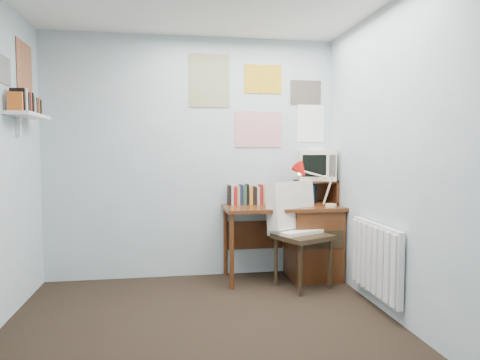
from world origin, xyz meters
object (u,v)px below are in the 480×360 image
object	(u,v)px
desk	(308,239)
tv_riser	(315,192)
wall_shelf	(28,115)
crt_tv	(316,164)
radiator	(376,259)
desk_lamp	(331,187)
desk_chair	(303,237)

from	to	relation	value
desk	tv_riser	world-z (taller)	tv_riser
desk	wall_shelf	size ratio (longest dim) A/B	1.94
crt_tv	radiator	bearing A→B (deg)	-69.49
wall_shelf	desk	bearing A→B (deg)	8.40
desk	tv_riser	distance (m)	0.51
desk_lamp	radiator	world-z (taller)	desk_lamp
desk_chair	radiator	distance (m)	0.77
crt_tv	wall_shelf	world-z (taller)	wall_shelf
desk_chair	wall_shelf	distance (m)	2.67
desk_chair	crt_tv	size ratio (longest dim) A/B	2.70
desk_chair	tv_riser	distance (m)	0.63
wall_shelf	desk_chair	bearing A→B (deg)	1.77
desk	desk_lamp	world-z (taller)	desk_lamp
crt_tv	radiator	xyz separation A→B (m)	(0.16, -1.06, -0.76)
radiator	desk_lamp	bearing A→B (deg)	97.32
desk_chair	radiator	world-z (taller)	desk_chair
desk	desk_lamp	xyz separation A→B (m)	(0.19, -0.15, 0.55)
tv_riser	crt_tv	world-z (taller)	crt_tv
desk	desk_chair	distance (m)	0.35
desk_chair	crt_tv	xyz separation A→B (m)	(0.28, 0.44, 0.69)
desk	wall_shelf	xyz separation A→B (m)	(-2.57, -0.38, 1.21)
crt_tv	radiator	size ratio (longest dim) A/B	0.46
desk_chair	desk_lamp	xyz separation A→B (m)	(0.34, 0.15, 0.46)
tv_riser	wall_shelf	xyz separation A→B (m)	(-2.69, -0.49, 0.74)
desk_lamp	crt_tv	size ratio (longest dim) A/B	1.08
desk	wall_shelf	distance (m)	2.87
desk	desk_lamp	distance (m)	0.61
desk	crt_tv	distance (m)	0.80
desk_chair	crt_tv	bearing A→B (deg)	32.41
radiator	wall_shelf	bearing A→B (deg)	169.11
crt_tv	wall_shelf	size ratio (longest dim) A/B	0.59
crt_tv	radiator	world-z (taller)	crt_tv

